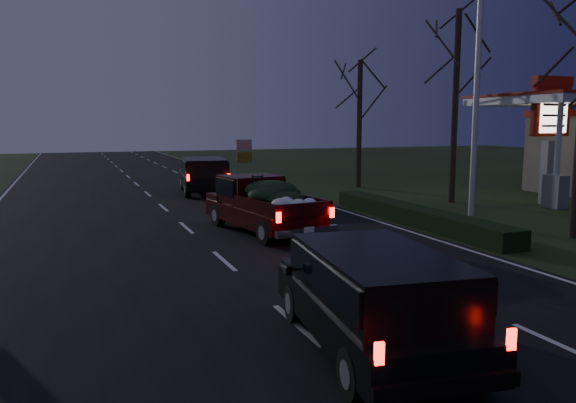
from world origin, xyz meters
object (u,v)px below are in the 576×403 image
object	(u,v)px
lead_suv	(204,172)
pickup_truck	(263,201)
light_pole	(478,66)
rear_suv	(375,290)
gas_price_pylon	(550,118)

from	to	relation	value
lead_suv	pickup_truck	bearing A→B (deg)	-85.36
light_pole	rear_suv	size ratio (longest dim) A/B	1.91
pickup_truck	rear_suv	size ratio (longest dim) A/B	1.13
pickup_truck	lead_suv	xyz separation A→B (m)	(0.48, 10.76, 0.09)
gas_price_pylon	pickup_truck	distance (m)	14.11
gas_price_pylon	pickup_truck	world-z (taller)	gas_price_pylon
rear_suv	light_pole	bearing A→B (deg)	51.06
light_pole	rear_suv	xyz separation A→B (m)	(-8.82, -8.51, -4.48)
gas_price_pylon	pickup_truck	xyz separation A→B (m)	(-13.75, -1.52, -2.75)
gas_price_pylon	lead_suv	world-z (taller)	gas_price_pylon
light_pole	pickup_truck	size ratio (longest dim) A/B	1.69
lead_suv	rear_suv	bearing A→B (deg)	-88.42
light_pole	pickup_truck	bearing A→B (deg)	168.53
pickup_truck	rear_suv	distance (m)	10.11
gas_price_pylon	pickup_truck	size ratio (longest dim) A/B	1.03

